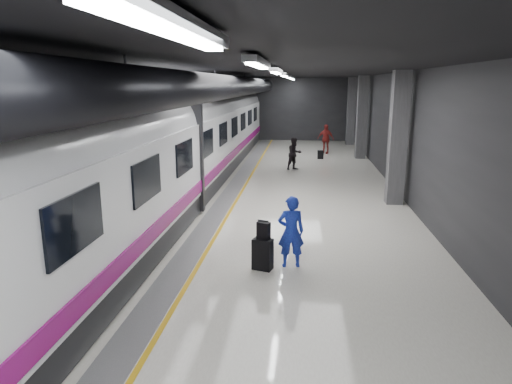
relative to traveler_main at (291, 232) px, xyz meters
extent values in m
plane|color=silver|center=(-1.15, 4.05, -0.83)|extent=(40.00, 40.00, 0.00)
cube|color=black|center=(-1.15, 4.05, 3.67)|extent=(10.00, 40.00, 0.02)
cube|color=#28282B|center=(-1.15, 24.05, 1.42)|extent=(10.00, 0.02, 4.50)
cube|color=#28282B|center=(-6.15, 4.05, 1.42)|extent=(0.02, 40.00, 4.50)
cube|color=#28282B|center=(3.85, 4.05, 1.42)|extent=(0.02, 40.00, 4.50)
cube|color=slate|center=(-2.50, 4.05, -0.82)|extent=(0.65, 39.80, 0.01)
cube|color=gold|center=(-2.10, 4.05, -0.82)|extent=(0.10, 39.80, 0.01)
cylinder|color=black|center=(-2.45, 4.05, 3.12)|extent=(0.80, 38.00, 0.80)
cube|color=silver|center=(-0.55, -6.95, 3.57)|extent=(0.22, 2.60, 0.10)
cube|color=silver|center=(-0.55, -1.95, 3.57)|extent=(0.22, 2.60, 0.10)
cube|color=silver|center=(-0.55, 3.05, 3.57)|extent=(0.22, 2.60, 0.10)
cube|color=silver|center=(-0.55, 8.05, 3.57)|extent=(0.22, 2.60, 0.10)
cube|color=silver|center=(-0.55, 13.05, 3.57)|extent=(0.22, 2.60, 0.10)
cube|color=silver|center=(-0.55, 18.05, 3.57)|extent=(0.22, 2.60, 0.10)
cube|color=silver|center=(-0.55, 22.05, 3.57)|extent=(0.22, 2.60, 0.10)
cube|color=#515154|center=(3.40, 6.05, 1.42)|extent=(0.55, 0.55, 4.50)
cube|color=#515154|center=(3.40, 16.05, 1.42)|extent=(0.55, 0.55, 4.50)
cube|color=#515154|center=(3.40, 22.05, 1.42)|extent=(0.55, 0.55, 4.50)
cube|color=black|center=(-4.40, 4.05, -0.48)|extent=(2.80, 38.00, 0.60)
cube|color=white|center=(-4.40, 4.05, 0.92)|extent=(2.90, 38.00, 2.20)
cylinder|color=white|center=(-4.40, 4.05, 1.87)|extent=(2.80, 38.00, 2.80)
cube|color=#810B65|center=(-2.93, 4.05, 0.12)|extent=(0.04, 38.00, 0.35)
cube|color=black|center=(-4.40, 4.05, 1.17)|extent=(3.05, 0.25, 3.80)
cube|color=black|center=(-2.93, -3.95, 1.32)|extent=(0.05, 1.60, 0.85)
cube|color=black|center=(-2.93, -0.95, 1.32)|extent=(0.05, 1.60, 0.85)
cube|color=black|center=(-2.93, 2.05, 1.32)|extent=(0.05, 1.60, 0.85)
cube|color=black|center=(-2.93, 5.05, 1.32)|extent=(0.05, 1.60, 0.85)
cube|color=black|center=(-2.93, 8.05, 1.32)|extent=(0.05, 1.60, 0.85)
cube|color=black|center=(-2.93, 11.05, 1.32)|extent=(0.05, 1.60, 0.85)
cube|color=black|center=(-2.93, 14.05, 1.32)|extent=(0.05, 1.60, 0.85)
cube|color=black|center=(-2.93, 17.05, 1.32)|extent=(0.05, 1.60, 0.85)
cube|color=black|center=(-2.93, 20.05, 1.32)|extent=(0.05, 1.60, 0.85)
imported|color=blue|center=(0.00, 0.00, 0.00)|extent=(0.66, 0.49, 1.65)
cube|color=black|center=(-0.62, -0.23, -0.47)|extent=(0.49, 0.39, 0.71)
cube|color=black|center=(-0.60, -0.20, 0.07)|extent=(0.32, 0.26, 0.38)
imported|color=black|center=(-0.18, 12.06, -0.04)|extent=(0.97, 0.93, 1.57)
imported|color=maroon|center=(1.54, 17.68, 0.04)|extent=(1.10, 0.77, 1.73)
cube|color=black|center=(1.19, 15.53, -0.59)|extent=(0.33, 0.22, 0.48)
camera|label=1|loc=(0.23, -9.77, 3.23)|focal=32.00mm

